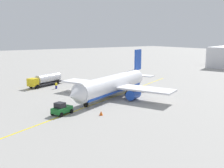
% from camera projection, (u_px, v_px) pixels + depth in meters
% --- Properties ---
extents(ground_plane, '(400.00, 400.00, 0.00)m').
position_uv_depth(ground_plane, '(112.00, 97.00, 59.05)').
color(ground_plane, '#9E9B96').
extents(airplane, '(28.63, 26.86, 9.95)m').
position_uv_depth(airplane, '(113.00, 85.00, 58.91)').
color(airplane, white).
rests_on(airplane, ground).
extents(fuel_tanker, '(11.21, 6.73, 3.15)m').
position_uv_depth(fuel_tanker, '(46.00, 80.00, 72.07)').
color(fuel_tanker, '#2D2D33').
rests_on(fuel_tanker, ground).
extents(pushback_tug, '(4.10, 3.47, 2.20)m').
position_uv_depth(pushback_tug, '(62.00, 109.00, 46.17)').
color(pushback_tug, '#196B28').
rests_on(pushback_tug, ground).
extents(refueling_worker, '(0.63, 0.61, 1.71)m').
position_uv_depth(refueling_worker, '(56.00, 85.00, 68.46)').
color(refueling_worker, navy).
rests_on(refueling_worker, ground).
extents(safety_cone_nose, '(0.66, 0.66, 0.74)m').
position_uv_depth(safety_cone_nose, '(101.00, 113.00, 45.82)').
color(safety_cone_nose, '#F2590F').
rests_on(safety_cone_nose, ground).
extents(taxi_line_marking, '(57.45, 25.38, 0.01)m').
position_uv_depth(taxi_line_marking, '(112.00, 97.00, 59.05)').
color(taxi_line_marking, yellow).
rests_on(taxi_line_marking, ground).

